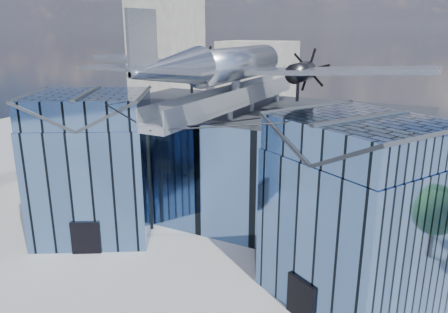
% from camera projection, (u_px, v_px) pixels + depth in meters
% --- Properties ---
extents(ground_plane, '(120.00, 120.00, 0.00)m').
position_uv_depth(ground_plane, '(212.00, 252.00, 33.62)').
color(ground_plane, gray).
extents(museum, '(32.88, 24.50, 17.60)m').
position_uv_depth(museum, '(245.00, 164.00, 36.98)').
color(museum, '#4C6C9B').
rests_on(museum, ground).
extents(bg_towers, '(77.00, 24.50, 26.00)m').
position_uv_depth(bg_towers, '(365.00, 68.00, 73.08)').
color(bg_towers, gray).
rests_on(bg_towers, ground).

